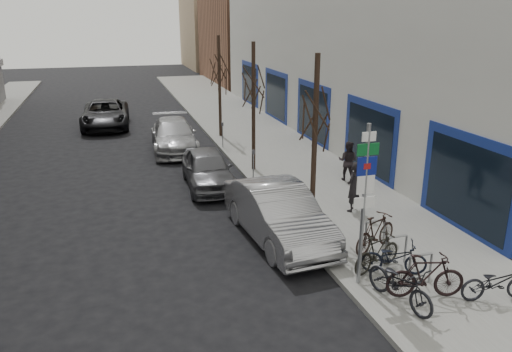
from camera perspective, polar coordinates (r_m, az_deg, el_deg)
ground at (r=12.25m, az=1.22°, el=-14.27°), size 120.00×120.00×0.00m
sidewalk_east at (r=22.25m, az=4.43°, el=1.06°), size 5.00×70.00×0.15m
commercial_building at (r=32.84m, az=22.11°, el=14.05°), size 20.00×32.00×10.00m
brick_building_far at (r=52.48m, az=1.49°, el=15.22°), size 12.00×14.00×8.00m
tan_building_far at (r=67.00m, az=-2.20°, el=16.24°), size 13.00×12.00×9.00m
highway_sign_pole at (r=12.03m, az=12.28°, el=-2.25°), size 0.55×0.10×4.20m
bike_rack at (r=13.88m, az=15.71°, el=-7.78°), size 0.66×2.26×0.83m
tree_near at (r=14.75m, az=6.88°, el=8.38°), size 1.80×1.80×5.50m
tree_mid at (r=20.82m, az=-0.29°, el=11.29°), size 1.80×1.80×5.50m
tree_far at (r=27.09m, az=-4.25°, el=12.80°), size 1.80×1.80×5.50m
meter_front at (r=15.01m, az=5.59°, el=-4.08°), size 0.10×0.08×1.27m
meter_mid at (r=19.92m, az=-0.31°, el=1.61°), size 0.10×0.08×1.27m
meter_back at (r=25.08m, az=-3.84°, el=5.01°), size 0.10×0.08×1.27m
bike_near_left at (r=12.09m, az=16.19°, el=-11.40°), size 1.07×2.05×1.20m
bike_near_right at (r=12.53m, az=18.81°, el=-10.72°), size 1.96×1.01×1.14m
bike_mid_curb at (r=13.42m, az=15.52°, el=-8.69°), size 1.74×1.14×1.02m
bike_mid_inner at (r=13.45m, az=13.69°, el=-8.45°), size 1.76×1.04×1.03m
bike_far_curb at (r=13.08m, az=25.83°, el=-10.58°), size 1.79×0.81×1.05m
bike_far_inner at (r=14.51m, az=13.50°, el=-6.26°), size 1.86×1.27×1.10m
parked_car_front at (r=15.00m, az=2.57°, el=-4.32°), size 2.21×5.26×1.69m
parked_car_mid at (r=19.74m, az=-5.54°, el=0.86°), size 1.94×4.46×1.50m
parked_car_back at (r=25.34m, az=-9.37°, el=4.61°), size 2.48×5.44×1.54m
lane_car at (r=31.66m, az=-16.82°, el=6.81°), size 2.98×5.94×1.61m
pedestrian_near at (r=17.09m, az=11.07°, el=-1.21°), size 0.75×0.72×1.73m
pedestrian_far at (r=20.30m, az=10.43°, el=1.74°), size 0.72×0.69×1.62m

